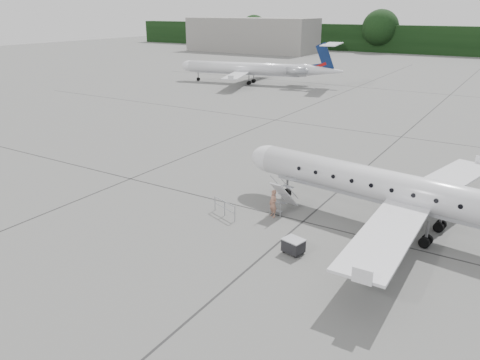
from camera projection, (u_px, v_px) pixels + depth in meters
The scene contains 8 objects.
ground at pixel (336, 282), 22.93m from camera, with size 320.00×320.00×0.00m, color #5F5F5C.
terminal_building at pixel (251, 35), 143.61m from camera, with size 40.00×14.00×10.00m, color gray.
main_regional_jet at pixel (423, 178), 26.66m from camera, with size 27.24×19.61×6.99m, color silver, non-canonical shape.
airstair at pixel (284, 195), 30.66m from camera, with size 0.85×2.20×2.19m, color silver, non-canonical shape.
passenger at pixel (273, 204), 29.81m from camera, with size 0.66×0.44×1.82m, color #926350.
safety_railing at pixel (225, 209), 30.07m from camera, with size 2.20×0.08×1.00m, color #96989E, non-canonical shape.
baggage_cart at pixel (293, 246), 25.45m from camera, with size 1.05×0.85×0.91m, color black, non-canonical shape.
bg_regional_left at pixel (246, 62), 82.54m from camera, with size 27.96×20.13×7.33m, color silver, non-canonical shape.
Camera 1 is at (6.49, -19.30, 12.59)m, focal length 35.00 mm.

